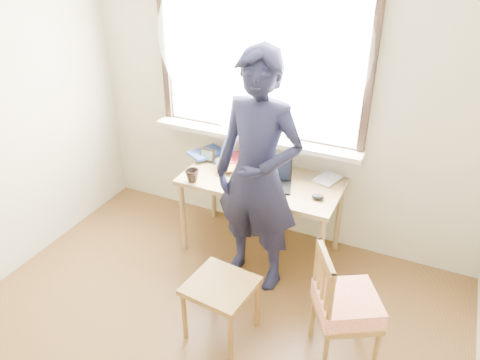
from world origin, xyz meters
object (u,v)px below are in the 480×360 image
at_px(desk, 262,187).
at_px(work_chair, 221,291).
at_px(side_chair, 345,305).
at_px(mug_white, 253,160).
at_px(person, 258,175).
at_px(laptop, 271,178).
at_px(mug_dark, 192,176).

distance_m(desk, work_chair, 1.03).
bearing_deg(side_chair, desk, 137.36).
bearing_deg(side_chair, mug_white, 135.77).
bearing_deg(person, side_chair, -25.97).
height_order(desk, side_chair, side_chair).
bearing_deg(side_chair, work_chair, -169.52).
bearing_deg(work_chair, mug_white, 103.85).
xyz_separation_m(mug_white, person, (0.28, -0.56, 0.19)).
height_order(laptop, mug_dark, laptop).
xyz_separation_m(mug_white, mug_dark, (-0.32, -0.49, 0.01)).
relative_size(mug_white, side_chair, 0.13).
xyz_separation_m(laptop, mug_white, (-0.27, 0.26, -0.01)).
xyz_separation_m(laptop, work_chair, (0.03, -0.96, -0.38)).
distance_m(laptop, side_chair, 1.20).
height_order(desk, work_chair, desk).
bearing_deg(laptop, person, -88.18).
bearing_deg(mug_white, work_chair, -76.15).
height_order(desk, mug_dark, mug_dark).
bearing_deg(work_chair, mug_dark, 130.29).
distance_m(mug_white, side_chair, 1.56).
relative_size(laptop, person, 0.20).
distance_m(laptop, mug_dark, 0.64).
relative_size(laptop, mug_dark, 3.34).
distance_m(desk, laptop, 0.16).
distance_m(mug_dark, person, 0.63).
relative_size(desk, person, 0.70).
height_order(mug_white, work_chair, mug_white).
relative_size(work_chair, side_chair, 0.56).
height_order(mug_dark, person, person).
bearing_deg(mug_white, mug_dark, -123.23).
relative_size(mug_white, work_chair, 0.23).
distance_m(laptop, mug_white, 0.38).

